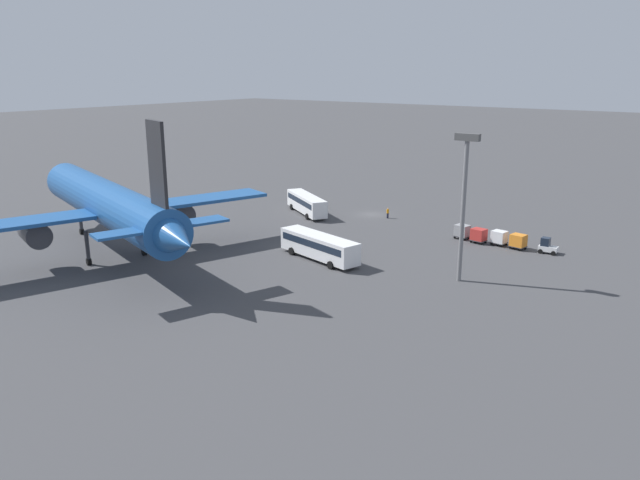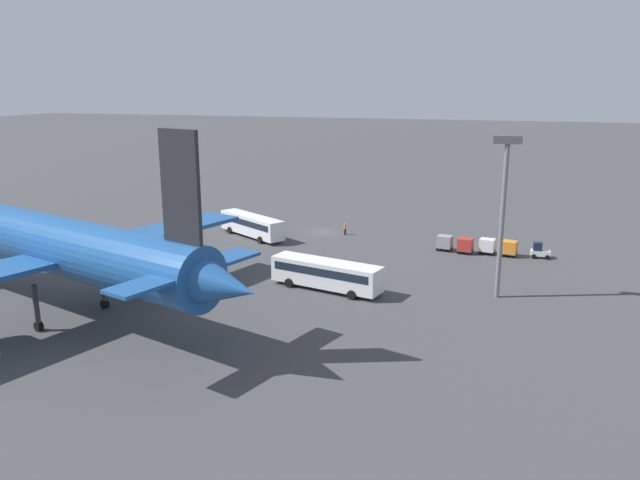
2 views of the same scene
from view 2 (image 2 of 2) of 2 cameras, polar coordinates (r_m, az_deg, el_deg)
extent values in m
plane|color=#424244|center=(94.67, 0.33, 0.74)|extent=(600.00, 600.00, 0.00)
cylinder|color=#1E5193|center=(64.44, -23.15, -0.34)|extent=(39.49, 17.24, 5.51)
cone|color=#1E5193|center=(48.09, -9.24, -4.06)|extent=(8.32, 6.89, 4.95)
cube|color=#1E5193|center=(69.85, -14.02, 0.88)|extent=(10.43, 18.96, 0.44)
cube|color=#262628|center=(48.95, -12.65, 4.74)|extent=(3.89, 1.54, 8.81)
cube|color=#1E5193|center=(50.14, -11.93, -2.76)|extent=(6.97, 14.48, 0.28)
cylinder|color=#38383D|center=(69.46, -16.27, -0.82)|extent=(5.45, 4.33, 3.03)
cylinder|color=#38383D|center=(62.42, -24.50, -5.69)|extent=(0.50, 0.50, 4.40)
cylinder|color=black|center=(63.00, -24.33, -7.19)|extent=(1.01, 0.75, 0.90)
cylinder|color=#38383D|center=(66.05, -19.20, -4.11)|extent=(0.50, 0.50, 4.40)
cylinder|color=black|center=(66.59, -19.08, -5.55)|extent=(1.01, 0.75, 0.90)
cube|color=white|center=(91.79, -6.25, 1.39)|extent=(12.13, 8.93, 2.74)
cube|color=#192333|center=(91.68, -6.26, 1.69)|extent=(11.29, 8.43, 0.88)
cylinder|color=black|center=(94.57, -8.26, 0.89)|extent=(1.01, 0.79, 1.00)
cylinder|color=black|center=(96.00, -6.90, 1.14)|extent=(1.01, 0.79, 1.00)
cylinder|color=black|center=(88.20, -5.50, 0.00)|extent=(1.01, 0.79, 1.00)
cylinder|color=black|center=(89.73, -4.09, 0.28)|extent=(1.01, 0.79, 1.00)
cube|color=white|center=(68.08, 0.58, -3.08)|extent=(13.01, 5.79, 2.77)
cube|color=#192333|center=(67.94, 0.58, -2.69)|extent=(12.03, 5.58, 0.88)
cylinder|color=black|center=(69.28, -2.86, -3.94)|extent=(1.04, 0.53, 1.00)
cylinder|color=black|center=(71.65, -1.54, -3.31)|extent=(1.04, 0.53, 1.00)
cylinder|color=black|center=(65.44, 2.89, -5.05)|extent=(1.04, 0.53, 1.00)
cylinder|color=black|center=(67.95, 4.08, -4.33)|extent=(1.04, 0.53, 1.00)
cube|color=white|center=(85.47, 19.51, -1.13)|extent=(2.47, 1.43, 0.70)
cube|color=#192333|center=(85.20, 19.27, -0.53)|extent=(1.14, 1.23, 1.10)
cylinder|color=black|center=(84.80, 18.96, -1.45)|extent=(0.61, 0.25, 0.60)
cylinder|color=black|center=(86.15, 18.89, -1.20)|extent=(0.61, 0.25, 0.60)
cylinder|color=black|center=(84.98, 20.09, -1.51)|extent=(0.61, 0.25, 0.60)
cylinder|color=black|center=(86.32, 20.00, -1.27)|extent=(0.61, 0.25, 0.60)
cylinder|color=#1E1E2D|center=(92.92, 2.30, 0.74)|extent=(0.32, 0.32, 0.85)
cylinder|color=orange|center=(92.75, 2.30, 1.19)|extent=(0.38, 0.38, 0.65)
sphere|color=tan|center=(92.65, 2.31, 1.46)|extent=(0.24, 0.24, 0.24)
cube|color=#38383D|center=(84.97, 16.87, -1.18)|extent=(2.23, 1.97, 0.10)
cube|color=orange|center=(84.75, 16.91, -0.62)|extent=(2.13, 1.88, 1.60)
cylinder|color=black|center=(84.53, 16.28, -1.37)|extent=(0.37, 0.17, 0.36)
cylinder|color=black|center=(85.75, 16.43, -1.16)|extent=(0.37, 0.17, 0.36)
cylinder|color=black|center=(84.30, 17.29, -1.49)|extent=(0.37, 0.17, 0.36)
cylinder|color=black|center=(85.53, 17.43, -1.28)|extent=(0.37, 0.17, 0.36)
cube|color=#38383D|center=(85.30, 15.01, -0.98)|extent=(2.23, 1.97, 0.10)
cube|color=silver|center=(85.09, 15.04, -0.43)|extent=(2.13, 1.88, 1.60)
cylinder|color=black|center=(84.90, 14.41, -1.18)|extent=(0.37, 0.17, 0.36)
cylinder|color=black|center=(86.11, 14.59, -0.97)|extent=(0.37, 0.17, 0.36)
cylinder|color=black|center=(84.62, 15.41, -1.30)|extent=(0.37, 0.17, 0.36)
cylinder|color=black|center=(85.84, 15.58, -1.09)|extent=(0.37, 0.17, 0.36)
cube|color=#38383D|center=(84.90, 13.12, -0.94)|extent=(2.23, 1.97, 0.10)
cube|color=#B72D28|center=(84.69, 13.15, -0.38)|extent=(2.13, 1.88, 1.60)
cylinder|color=black|center=(84.52, 12.51, -1.13)|extent=(0.37, 0.17, 0.36)
cylinder|color=black|center=(85.73, 12.72, -0.93)|extent=(0.37, 0.17, 0.36)
cylinder|color=black|center=(84.20, 13.51, -1.25)|extent=(0.37, 0.17, 0.36)
cylinder|color=black|center=(85.41, 13.70, -1.04)|extent=(0.37, 0.17, 0.36)
cube|color=#38383D|center=(85.76, 11.30, -0.69)|extent=(2.23, 1.97, 0.10)
cube|color=gray|center=(85.55, 11.33, -0.14)|extent=(2.13, 1.88, 1.60)
cylinder|color=black|center=(85.41, 10.69, -0.88)|extent=(0.37, 0.17, 0.36)
cylinder|color=black|center=(86.61, 10.92, -0.68)|extent=(0.37, 0.17, 0.36)
cylinder|color=black|center=(85.04, 11.68, -1.00)|extent=(0.37, 0.17, 0.36)
cylinder|color=black|center=(86.24, 11.89, -0.79)|extent=(0.37, 0.17, 0.36)
cylinder|color=slate|center=(66.76, 16.29, 1.53)|extent=(0.50, 0.50, 16.13)
cube|color=#4C4C4C|center=(65.50, 16.81, 8.77)|extent=(2.80, 0.70, 0.80)
camera|label=1|loc=(27.18, 106.20, -0.40)|focal=35.00mm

